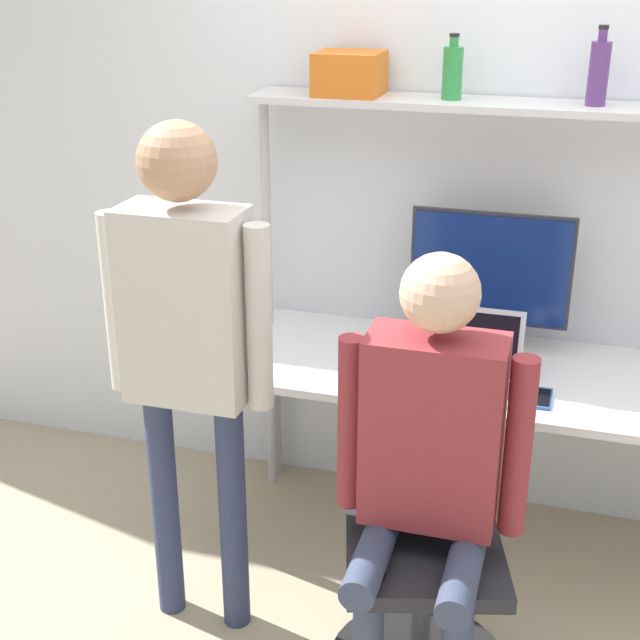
{
  "coord_description": "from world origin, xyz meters",
  "views": [
    {
      "loc": [
        0.19,
        -2.53,
        2.11
      ],
      "look_at": [
        -0.51,
        -0.17,
        1.09
      ],
      "focal_mm": 50.0,
      "sensor_mm": 36.0,
      "label": 1
    }
  ],
  "objects_px": {
    "person_standing": "(187,325)",
    "bottle_purple": "(599,72)",
    "laptop": "(475,364)",
    "storage_box": "(350,73)",
    "person_seated": "(429,451)",
    "cell_phone": "(541,398)",
    "bottle_green": "(453,72)",
    "monitor": "(490,277)",
    "office_chair": "(421,593)"
  },
  "relations": [
    {
      "from": "monitor",
      "to": "office_chair",
      "type": "xyz_separation_m",
      "value": [
        -0.06,
        -0.86,
        -0.74
      ]
    },
    {
      "from": "monitor",
      "to": "cell_phone",
      "type": "distance_m",
      "value": 0.5
    },
    {
      "from": "person_standing",
      "to": "storage_box",
      "type": "xyz_separation_m",
      "value": [
        0.27,
        0.86,
        0.64
      ]
    },
    {
      "from": "monitor",
      "to": "cell_phone",
      "type": "relative_size",
      "value": 3.84
    },
    {
      "from": "cell_phone",
      "to": "bottle_purple",
      "type": "xyz_separation_m",
      "value": [
        0.07,
        0.38,
        1.0
      ]
    },
    {
      "from": "cell_phone",
      "to": "storage_box",
      "type": "distance_m",
      "value": 1.29
    },
    {
      "from": "laptop",
      "to": "storage_box",
      "type": "distance_m",
      "value": 1.1
    },
    {
      "from": "monitor",
      "to": "person_seated",
      "type": "bearing_deg",
      "value": -92.95
    },
    {
      "from": "person_seated",
      "to": "person_standing",
      "type": "bearing_deg",
      "value": 173.27
    },
    {
      "from": "person_seated",
      "to": "storage_box",
      "type": "bearing_deg",
      "value": 117.43
    },
    {
      "from": "cell_phone",
      "to": "person_standing",
      "type": "relative_size",
      "value": 0.09
    },
    {
      "from": "office_chair",
      "to": "person_standing",
      "type": "height_order",
      "value": "person_standing"
    },
    {
      "from": "laptop",
      "to": "person_seated",
      "type": "height_order",
      "value": "person_seated"
    },
    {
      "from": "monitor",
      "to": "person_standing",
      "type": "distance_m",
      "value": 1.15
    },
    {
      "from": "bottle_green",
      "to": "person_seated",
      "type": "bearing_deg",
      "value": -82.04
    },
    {
      "from": "laptop",
      "to": "storage_box",
      "type": "relative_size",
      "value": 1.34
    },
    {
      "from": "laptop",
      "to": "person_standing",
      "type": "relative_size",
      "value": 0.18
    },
    {
      "from": "cell_phone",
      "to": "bottle_purple",
      "type": "distance_m",
      "value": 1.08
    },
    {
      "from": "person_seated",
      "to": "person_standing",
      "type": "distance_m",
      "value": 0.81
    },
    {
      "from": "office_chair",
      "to": "person_seated",
      "type": "distance_m",
      "value": 0.53
    },
    {
      "from": "laptop",
      "to": "office_chair",
      "type": "bearing_deg",
      "value": -95.5
    },
    {
      "from": "person_seated",
      "to": "bottle_green",
      "type": "bearing_deg",
      "value": 97.96
    },
    {
      "from": "cell_phone",
      "to": "office_chair",
      "type": "relative_size",
      "value": 0.16
    },
    {
      "from": "monitor",
      "to": "storage_box",
      "type": "height_order",
      "value": "storage_box"
    },
    {
      "from": "office_chair",
      "to": "bottle_green",
      "type": "distance_m",
      "value": 1.7
    },
    {
      "from": "cell_phone",
      "to": "office_chair",
      "type": "height_order",
      "value": "office_chair"
    },
    {
      "from": "office_chair",
      "to": "person_seated",
      "type": "height_order",
      "value": "person_seated"
    },
    {
      "from": "laptop",
      "to": "person_standing",
      "type": "height_order",
      "value": "person_standing"
    },
    {
      "from": "monitor",
      "to": "cell_phone",
      "type": "xyz_separation_m",
      "value": [
        0.23,
        -0.34,
        -0.28
      ]
    },
    {
      "from": "cell_phone",
      "to": "bottle_green",
      "type": "bearing_deg",
      "value": 136.96
    },
    {
      "from": "office_chair",
      "to": "storage_box",
      "type": "height_order",
      "value": "storage_box"
    },
    {
      "from": "office_chair",
      "to": "bottle_green",
      "type": "xyz_separation_m",
      "value": [
        -0.12,
        0.9,
        1.44
      ]
    },
    {
      "from": "person_standing",
      "to": "storage_box",
      "type": "distance_m",
      "value": 1.1
    },
    {
      "from": "person_seated",
      "to": "bottle_purple",
      "type": "height_order",
      "value": "bottle_purple"
    },
    {
      "from": "person_standing",
      "to": "storage_box",
      "type": "relative_size",
      "value": 7.45
    },
    {
      "from": "storage_box",
      "to": "person_standing",
      "type": "bearing_deg",
      "value": -107.5
    },
    {
      "from": "laptop",
      "to": "cell_phone",
      "type": "bearing_deg",
      "value": -17.46
    },
    {
      "from": "cell_phone",
      "to": "bottle_green",
      "type": "distance_m",
      "value": 1.14
    },
    {
      "from": "laptop",
      "to": "bottle_purple",
      "type": "height_order",
      "value": "bottle_purple"
    },
    {
      "from": "laptop",
      "to": "office_chair",
      "type": "xyz_separation_m",
      "value": [
        -0.06,
        -0.59,
        -0.52
      ]
    },
    {
      "from": "person_standing",
      "to": "bottle_purple",
      "type": "height_order",
      "value": "bottle_purple"
    },
    {
      "from": "office_chair",
      "to": "cell_phone",
      "type": "bearing_deg",
      "value": 61.11
    },
    {
      "from": "cell_phone",
      "to": "person_standing",
      "type": "distance_m",
      "value": 1.19
    },
    {
      "from": "office_chair",
      "to": "storage_box",
      "type": "distance_m",
      "value": 1.75
    },
    {
      "from": "monitor",
      "to": "bottle_purple",
      "type": "height_order",
      "value": "bottle_purple"
    },
    {
      "from": "cell_phone",
      "to": "person_standing",
      "type": "height_order",
      "value": "person_standing"
    },
    {
      "from": "cell_phone",
      "to": "person_standing",
      "type": "xyz_separation_m",
      "value": [
        -1.04,
        -0.48,
        0.33
      ]
    },
    {
      "from": "laptop",
      "to": "person_standing",
      "type": "distance_m",
      "value": 1.01
    },
    {
      "from": "person_seated",
      "to": "bottle_purple",
      "type": "xyz_separation_m",
      "value": [
        0.34,
        0.95,
        0.93
      ]
    },
    {
      "from": "person_standing",
      "to": "bottle_green",
      "type": "xyz_separation_m",
      "value": [
        0.63,
        0.86,
        0.66
      ]
    }
  ]
}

